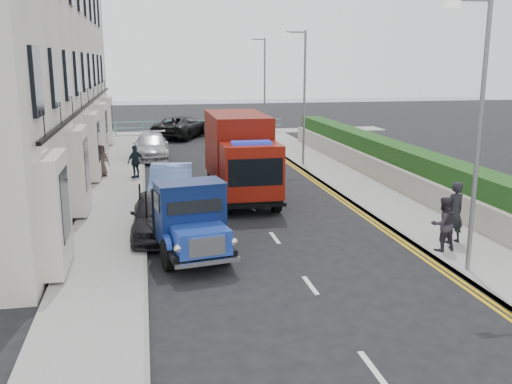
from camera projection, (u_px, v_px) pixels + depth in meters
name	position (u px, v px, depth m)	size (l,w,h in m)	color
ground	(290.00, 259.00, 16.18)	(120.00, 120.00, 0.00)	black
pavement_west	(116.00, 194.00, 23.80)	(2.40, 38.00, 0.12)	gray
pavement_east	(354.00, 184.00, 25.76)	(2.60, 38.00, 0.12)	gray
promenade	(197.00, 133.00, 43.90)	(30.00, 2.50, 0.12)	gray
sea_plane	(175.00, 104.00, 73.56)	(120.00, 120.00, 0.00)	slate
terrace_west	(12.00, 22.00, 25.23)	(6.31, 30.20, 14.25)	silver
garden_east	(395.00, 164.00, 25.93)	(1.45, 28.00, 1.75)	#B2AD9E
seafront_railing	(197.00, 127.00, 43.01)	(13.00, 0.08, 1.11)	#59B2A5
lamp_near	(476.00, 122.00, 14.15)	(1.23, 0.18, 7.00)	slate
lamp_mid	(302.00, 90.00, 29.45)	(1.23, 0.18, 7.00)	slate
lamp_far	(263.00, 83.00, 39.01)	(1.23, 0.18, 7.00)	slate
bedford_lorry	(189.00, 223.00, 16.06)	(2.58, 4.87, 2.21)	black
red_lorry	(240.00, 154.00, 23.12)	(2.23, 6.45, 3.37)	black
parked_car_front	(158.00, 214.00, 18.17)	(1.68, 4.17, 1.42)	black
parked_car_mid	(172.00, 185.00, 22.14)	(1.62, 4.63, 1.53)	#6083CF
parked_car_rear	(151.00, 147.00, 32.56)	(1.99, 4.88, 1.42)	#ABAAAF
seafront_car_left	(181.00, 127.00, 41.57)	(2.69, 5.84, 1.62)	black
seafront_car_right	(216.00, 126.00, 42.06)	(1.82, 4.52, 1.54)	silver
pedestrian_east_near	(454.00, 212.00, 17.04)	(0.69, 0.45, 1.89)	black
pedestrian_east_far	(443.00, 224.00, 16.38)	(0.77, 0.60, 1.58)	#2E2730
pedestrian_west_near	(135.00, 162.00, 26.60)	(0.91, 0.38, 1.55)	#19242E
pedestrian_west_far	(101.00, 160.00, 26.99)	(0.75, 0.49, 1.53)	#433330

